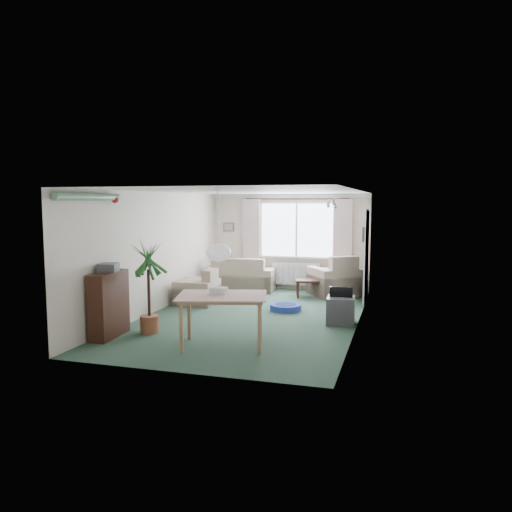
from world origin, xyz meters
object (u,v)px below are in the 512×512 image
(sofa, at_px, (241,274))
(houseplant, at_px, (149,287))
(armchair_left, at_px, (197,286))
(bookshelf, at_px, (109,304))
(tv_cube, at_px, (341,310))
(pet_bed, at_px, (286,307))
(armchair_corner, at_px, (336,275))
(dining_table, at_px, (222,321))
(coffee_table, at_px, (315,288))

(sofa, relative_size, houseplant, 1.06)
(sofa, bearing_deg, armchair_left, 73.50)
(bookshelf, distance_m, tv_cube, 4.05)
(houseplant, relative_size, tv_cube, 2.92)
(sofa, relative_size, pet_bed, 2.61)
(tv_cube, xyz_separation_m, pet_bed, (-1.21, 0.79, -0.18))
(armchair_corner, xyz_separation_m, pet_bed, (-0.76, -1.96, -0.42))
(armchair_corner, xyz_separation_m, armchair_left, (-2.75, -1.85, -0.10))
(armchair_corner, distance_m, bookshelf, 5.62)
(bookshelf, xyz_separation_m, tv_cube, (3.54, 1.94, -0.29))
(dining_table, height_order, pet_bed, dining_table)
(bookshelf, bearing_deg, houseplant, 34.29)
(coffee_table, bearing_deg, houseplant, -118.41)
(coffee_table, xyz_separation_m, dining_table, (-0.69, -4.35, 0.18))
(armchair_left, distance_m, coffee_table, 2.78)
(sofa, bearing_deg, tv_cube, 130.72)
(tv_cube, bearing_deg, houseplant, -156.78)
(armchair_corner, bearing_deg, pet_bed, 35.11)
(armchair_left, height_order, coffee_table, armchair_left)
(bookshelf, relative_size, dining_table, 0.86)
(armchair_left, xyz_separation_m, coffee_table, (2.32, 1.52, -0.18))
(armchair_left, distance_m, bookshelf, 2.87)
(houseplant, xyz_separation_m, pet_bed, (1.82, 2.33, -0.72))
(sofa, xyz_separation_m, bookshelf, (-0.74, -4.73, 0.12))
(armchair_corner, relative_size, bookshelf, 1.01)
(armchair_left, distance_m, dining_table, 3.27)
(armchair_left, height_order, tv_cube, armchair_left)
(sofa, bearing_deg, coffee_table, 165.01)
(coffee_table, relative_size, dining_table, 0.73)
(armchair_left, xyz_separation_m, houseplant, (0.17, -2.45, 0.41))
(coffee_table, bearing_deg, sofa, 169.47)
(coffee_table, height_order, tv_cube, tv_cube)
(armchair_corner, distance_m, tv_cube, 2.80)
(sofa, xyz_separation_m, coffee_table, (1.92, -0.36, -0.21))
(bookshelf, xyz_separation_m, pet_bed, (2.33, 2.74, -0.47))
(coffee_table, xyz_separation_m, tv_cube, (0.88, -2.43, 0.04))
(sofa, xyz_separation_m, houseplant, (-0.23, -4.32, 0.37))
(coffee_table, height_order, dining_table, dining_table)
(houseplant, bearing_deg, armchair_left, 94.04)
(dining_table, bearing_deg, tv_cube, 50.80)
(bookshelf, bearing_deg, sofa, 77.15)
(armchair_corner, relative_size, tv_cube, 2.00)
(coffee_table, bearing_deg, armchair_left, -146.78)
(armchair_corner, bearing_deg, tv_cube, 65.43)
(coffee_table, bearing_deg, pet_bed, -101.21)
(dining_table, xyz_separation_m, pet_bed, (0.37, 2.72, -0.32))
(armchair_left, xyz_separation_m, tv_cube, (3.20, -0.91, -0.14))
(tv_cube, bearing_deg, sofa, 131.46)
(armchair_left, relative_size, pet_bed, 1.34)
(houseplant, bearing_deg, bookshelf, -141.76)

